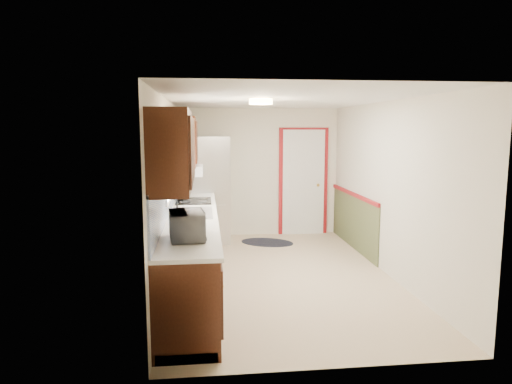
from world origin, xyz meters
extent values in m
cube|color=#C6AE8B|center=(0.00, 0.00, 0.00)|extent=(3.20, 5.20, 0.12)
cube|color=white|center=(0.00, 0.00, 2.40)|extent=(3.20, 5.20, 0.12)
cube|color=silver|center=(0.00, 2.50, 1.20)|extent=(3.20, 0.10, 2.40)
cube|color=silver|center=(0.00, -2.50, 1.20)|extent=(3.20, 0.10, 2.40)
cube|color=silver|center=(-1.50, 0.00, 1.20)|extent=(0.10, 5.20, 2.40)
cube|color=silver|center=(1.50, 0.00, 1.20)|extent=(0.10, 5.20, 2.40)
cube|color=#34160B|center=(-1.20, -0.30, 0.45)|extent=(0.60, 4.00, 0.90)
cube|color=white|center=(-1.19, -0.30, 0.92)|extent=(0.63, 4.00, 0.04)
cube|color=#557DCE|center=(-1.49, -0.30, 1.22)|extent=(0.02, 4.00, 0.55)
cube|color=#34160B|center=(-1.32, -1.60, 1.83)|extent=(0.35, 1.40, 0.75)
cube|color=#34160B|center=(-1.32, 1.10, 1.83)|extent=(0.35, 1.20, 0.75)
cube|color=white|center=(-1.49, -0.20, 1.62)|extent=(0.02, 1.00, 0.90)
cube|color=orange|center=(-1.44, -0.20, 1.97)|extent=(0.05, 1.12, 0.24)
cube|color=#B7B7BC|center=(-1.19, -0.20, 0.95)|extent=(0.52, 0.82, 0.02)
cube|color=white|center=(-1.27, 1.15, 1.38)|extent=(0.45, 0.60, 0.15)
cube|color=maroon|center=(0.85, 2.47, 1.00)|extent=(0.94, 0.05, 2.08)
cube|color=white|center=(0.85, 2.44, 1.00)|extent=(0.80, 0.04, 2.00)
cube|color=#49512D|center=(1.49, 1.35, 0.45)|extent=(0.02, 2.30, 0.90)
cube|color=maroon|center=(1.48, 1.35, 0.92)|extent=(0.04, 2.30, 0.06)
cylinder|color=#FFD88C|center=(-0.30, -0.20, 2.36)|extent=(0.30, 0.30, 0.06)
imported|color=white|center=(-1.20, -1.58, 1.11)|extent=(0.33, 0.52, 0.33)
cube|color=#B7B7BC|center=(-1.02, 2.05, 0.94)|extent=(0.88, 0.83, 1.89)
cylinder|color=black|center=(-1.28, 1.64, 0.85)|extent=(0.02, 0.02, 1.32)
ellipsoid|color=black|center=(0.07, 1.83, 0.01)|extent=(1.11, 0.95, 0.01)
cube|color=black|center=(-1.19, 0.75, 0.95)|extent=(0.52, 0.62, 0.02)
camera|label=1|loc=(-1.02, -6.03, 2.03)|focal=32.00mm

